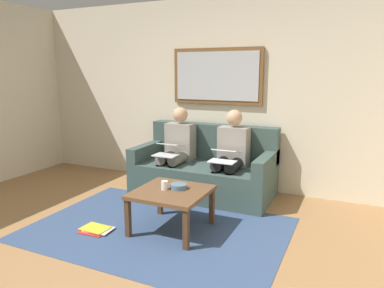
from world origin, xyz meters
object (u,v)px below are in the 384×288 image
person_right (177,147)px  framed_mirror (217,76)px  laptop_white (224,155)px  couch (205,170)px  bowl (179,186)px  person_left (231,153)px  laptop_silver (168,149)px  coffee_table (171,195)px  magazine_stack (96,229)px  cup (165,185)px

person_right → framed_mirror: bearing=-129.9°
laptop_white → person_right: (0.77, -0.25, -0.02)m
framed_mirror → person_right: (0.38, 0.46, -0.94)m
couch → framed_mirror: (0.00, -0.39, 1.24)m
framed_mirror → bowl: size_ratio=7.50×
couch → bowl: couch is taller
bowl → person_left: bearing=-100.6°
laptop_white → couch: bearing=-39.7°
couch → laptop_white: 0.59m
couch → laptop_silver: (0.38, 0.31, 0.32)m
laptop_silver → laptop_white: bearing=179.7°
coffee_table → magazine_stack: (0.69, 0.36, -0.35)m
framed_mirror → laptop_white: 1.23m
bowl → person_left: person_left is taller
bowl → person_left: (-0.20, -1.07, 0.15)m
couch → person_right: bearing=10.1°
couch → coffee_table: 1.23m
person_right → laptop_silver: bearing=90.0°
coffee_table → magazine_stack: coffee_table is taller
laptop_silver → magazine_stack: laptop_silver is taller
cup → laptop_silver: laptop_silver is taller
bowl → person_right: (0.57, -1.07, 0.15)m
laptop_silver → framed_mirror: bearing=-118.6°
cup → framed_mirror: bearing=-87.7°
person_left → person_right: size_ratio=1.00×
framed_mirror → bowl: (-0.18, 1.53, -1.10)m
person_left → bowl: bearing=79.4°
coffee_table → bowl: 0.12m
framed_mirror → person_left: 1.11m
cup → magazine_stack: 0.84m
laptop_silver → magazine_stack: (0.17, 1.27, -0.61)m
person_left → cup: bearing=74.6°
magazine_stack → coffee_table: bearing=-152.4°
cup → laptop_silver: size_ratio=0.26×
cup → bowl: 0.15m
coffee_table → bowl: bearing=-118.8°
laptop_white → bowl: bearing=76.3°
coffee_table → person_right: person_right is taller
couch → person_right: 0.49m
person_left → laptop_white: (-0.00, 0.25, 0.02)m
coffee_table → person_left: 1.20m
laptop_silver → magazine_stack: size_ratio=1.09×
laptop_silver → cup: bearing=116.2°
coffee_table → person_right: 1.28m
bowl → magazine_stack: 0.96m
laptop_silver → coffee_table: bearing=120.0°
couch → magazine_stack: (0.55, 1.58, -0.29)m
cup → person_right: person_right is taller
framed_mirror → person_left: bearing=129.9°
cup → laptop_white: 0.97m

